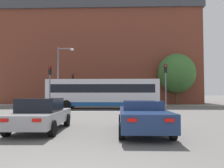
{
  "coord_description": "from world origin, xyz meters",
  "views": [
    {
      "loc": [
        1.18,
        -3.77,
        1.69
      ],
      "look_at": [
        0.35,
        23.26,
        2.88
      ],
      "focal_mm": 35.0,
      "sensor_mm": 36.0,
      "label": 1
    }
  ],
  "objects_px": {
    "car_roadster_right": "(143,116)",
    "traffic_light_near_right": "(166,80)",
    "bus_crossing_lead": "(103,93)",
    "traffic_light_near_left": "(50,81)",
    "street_lamp_junction": "(61,71)",
    "car_saloon_left": "(41,114)",
    "pedestrian_walking_east": "(98,98)",
    "traffic_light_far_left": "(73,85)",
    "pedestrian_waiting": "(61,98)",
    "pedestrian_walking_west": "(110,98)"
  },
  "relations": [
    {
      "from": "traffic_light_far_left",
      "to": "pedestrian_walking_east",
      "type": "height_order",
      "value": "traffic_light_far_left"
    },
    {
      "from": "car_roadster_right",
      "to": "traffic_light_near_left",
      "type": "distance_m",
      "value": 14.17
    },
    {
      "from": "street_lamp_junction",
      "to": "pedestrian_walking_west",
      "type": "height_order",
      "value": "street_lamp_junction"
    },
    {
      "from": "bus_crossing_lead",
      "to": "traffic_light_far_left",
      "type": "height_order",
      "value": "traffic_light_far_left"
    },
    {
      "from": "pedestrian_walking_west",
      "to": "pedestrian_waiting",
      "type": "bearing_deg",
      "value": 17.81
    },
    {
      "from": "traffic_light_near_right",
      "to": "pedestrian_walking_west",
      "type": "xyz_separation_m",
      "value": [
        -5.83,
        11.52,
        -1.95
      ]
    },
    {
      "from": "car_saloon_left",
      "to": "pedestrian_waiting",
      "type": "distance_m",
      "value": 23.75
    },
    {
      "from": "bus_crossing_lead",
      "to": "street_lamp_junction",
      "type": "distance_m",
      "value": 5.2
    },
    {
      "from": "traffic_light_near_right",
      "to": "street_lamp_junction",
      "type": "distance_m",
      "value": 11.2
    },
    {
      "from": "bus_crossing_lead",
      "to": "traffic_light_near_right",
      "type": "xyz_separation_m",
      "value": [
        6.25,
        -3.24,
        1.26
      ]
    },
    {
      "from": "traffic_light_near_right",
      "to": "car_roadster_right",
      "type": "bearing_deg",
      "value": -106.89
    },
    {
      "from": "traffic_light_far_left",
      "to": "street_lamp_junction",
      "type": "height_order",
      "value": "street_lamp_junction"
    },
    {
      "from": "bus_crossing_lead",
      "to": "pedestrian_waiting",
      "type": "distance_m",
      "value": 11.4
    },
    {
      "from": "traffic_light_near_left",
      "to": "street_lamp_junction",
      "type": "bearing_deg",
      "value": 79.58
    },
    {
      "from": "car_roadster_right",
      "to": "traffic_light_near_right",
      "type": "bearing_deg",
      "value": 73.2
    },
    {
      "from": "pedestrian_walking_east",
      "to": "pedestrian_walking_west",
      "type": "bearing_deg",
      "value": -102.22
    },
    {
      "from": "car_roadster_right",
      "to": "traffic_light_near_left",
      "type": "relative_size",
      "value": 1.12
    },
    {
      "from": "street_lamp_junction",
      "to": "car_roadster_right",
      "type": "bearing_deg",
      "value": -62.21
    },
    {
      "from": "traffic_light_far_left",
      "to": "bus_crossing_lead",
      "type": "bearing_deg",
      "value": -56.44
    },
    {
      "from": "car_saloon_left",
      "to": "traffic_light_near_left",
      "type": "relative_size",
      "value": 1.05
    },
    {
      "from": "traffic_light_near_left",
      "to": "car_roadster_right",
      "type": "bearing_deg",
      "value": -56.07
    },
    {
      "from": "bus_crossing_lead",
      "to": "pedestrian_walking_west",
      "type": "bearing_deg",
      "value": -2.94
    },
    {
      "from": "car_saloon_left",
      "to": "car_roadster_right",
      "type": "height_order",
      "value": "car_saloon_left"
    },
    {
      "from": "car_roadster_right",
      "to": "bus_crossing_lead",
      "type": "bearing_deg",
      "value": 100.97
    },
    {
      "from": "traffic_light_near_left",
      "to": "pedestrian_walking_west",
      "type": "relative_size",
      "value": 2.45
    },
    {
      "from": "pedestrian_walking_east",
      "to": "pedestrian_walking_west",
      "type": "xyz_separation_m",
      "value": [
        1.76,
        0.28,
        -0.06
      ]
    },
    {
      "from": "car_roadster_right",
      "to": "traffic_light_far_left",
      "type": "distance_m",
      "value": 23.5
    },
    {
      "from": "traffic_light_far_left",
      "to": "pedestrian_walking_east",
      "type": "bearing_deg",
      "value": 8.55
    },
    {
      "from": "traffic_light_far_left",
      "to": "pedestrian_walking_west",
      "type": "distance_m",
      "value": 5.78
    },
    {
      "from": "car_roadster_right",
      "to": "bus_crossing_lead",
      "type": "height_order",
      "value": "bus_crossing_lead"
    },
    {
      "from": "car_saloon_left",
      "to": "pedestrian_waiting",
      "type": "bearing_deg",
      "value": 101.33
    },
    {
      "from": "traffic_light_near_right",
      "to": "pedestrian_walking_east",
      "type": "bearing_deg",
      "value": 124.02
    },
    {
      "from": "traffic_light_near_right",
      "to": "pedestrian_waiting",
      "type": "relative_size",
      "value": 2.63
    },
    {
      "from": "car_saloon_left",
      "to": "street_lamp_junction",
      "type": "bearing_deg",
      "value": 99.89
    },
    {
      "from": "pedestrian_walking_east",
      "to": "pedestrian_walking_west",
      "type": "distance_m",
      "value": 1.79
    },
    {
      "from": "car_roadster_right",
      "to": "traffic_light_near_right",
      "type": "xyz_separation_m",
      "value": [
        3.45,
        11.36,
        2.29
      ]
    },
    {
      "from": "traffic_light_near_left",
      "to": "street_lamp_junction",
      "type": "xyz_separation_m",
      "value": [
        0.44,
        2.38,
        1.23
      ]
    },
    {
      "from": "bus_crossing_lead",
      "to": "street_lamp_junction",
      "type": "relative_size",
      "value": 1.79
    },
    {
      "from": "traffic_light_near_left",
      "to": "traffic_light_near_right",
      "type": "distance_m",
      "value": 11.27
    },
    {
      "from": "pedestrian_walking_east",
      "to": "pedestrian_waiting",
      "type": "bearing_deg",
      "value": 60.28
    },
    {
      "from": "car_saloon_left",
      "to": "pedestrian_walking_east",
      "type": "relative_size",
      "value": 2.47
    },
    {
      "from": "traffic_light_far_left",
      "to": "pedestrian_waiting",
      "type": "bearing_deg",
      "value": 146.68
    },
    {
      "from": "car_roadster_right",
      "to": "street_lamp_junction",
      "type": "bearing_deg",
      "value": 117.89
    },
    {
      "from": "street_lamp_junction",
      "to": "pedestrian_waiting",
      "type": "xyz_separation_m",
      "value": [
        -2.54,
        9.48,
        -3.14
      ]
    },
    {
      "from": "traffic_light_near_left",
      "to": "pedestrian_walking_east",
      "type": "xyz_separation_m",
      "value": [
        3.67,
        10.99,
        -1.81
      ]
    },
    {
      "from": "pedestrian_walking_west",
      "to": "traffic_light_near_left",
      "type": "bearing_deg",
      "value": 86.59
    },
    {
      "from": "car_roadster_right",
      "to": "traffic_light_near_right",
      "type": "relative_size",
      "value": 1.08
    },
    {
      "from": "street_lamp_junction",
      "to": "pedestrian_walking_east",
      "type": "distance_m",
      "value": 9.68
    },
    {
      "from": "traffic_light_near_right",
      "to": "bus_crossing_lead",
      "type": "bearing_deg",
      "value": 152.63
    },
    {
      "from": "pedestrian_walking_west",
      "to": "bus_crossing_lead",
      "type": "bearing_deg",
      "value": 109.42
    }
  ]
}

